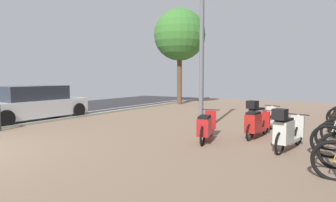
# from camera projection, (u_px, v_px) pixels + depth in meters

# --- Properties ---
(scooter_near) EXTENTS (0.74, 1.84, 1.06)m
(scooter_near) POSITION_uv_depth(u_px,v_px,m) (260.00, 118.00, 9.13)
(scooter_near) COLOR black
(scooter_near) RESTS_ON ground
(scooter_mid) EXTENTS (0.54, 1.76, 0.79)m
(scooter_mid) POSITION_uv_depth(u_px,v_px,m) (256.00, 124.00, 8.32)
(scooter_mid) COLOR black
(scooter_mid) RESTS_ON ground
(scooter_far) EXTENTS (0.72, 1.84, 0.82)m
(scooter_far) POSITION_uv_depth(u_px,v_px,m) (206.00, 127.00, 7.85)
(scooter_far) COLOR black
(scooter_far) RESTS_ON ground
(scooter_extra) EXTENTS (0.64, 1.83, 1.06)m
(scooter_extra) POSITION_uv_depth(u_px,v_px,m) (286.00, 131.00, 6.83)
(scooter_extra) COLOR black
(scooter_extra) RESTS_ON ground
(parked_car_near) EXTENTS (1.82, 4.23, 1.39)m
(parked_car_near) POSITION_uv_depth(u_px,v_px,m) (33.00, 104.00, 11.72)
(parked_car_near) COLOR silver
(parked_car_near) RESTS_ON ground
(lamp_post) EXTENTS (0.20, 0.52, 6.17)m
(lamp_post) POSITION_uv_depth(u_px,v_px,m) (202.00, 21.00, 8.75)
(lamp_post) COLOR slate
(lamp_post) RESTS_ON ground
(street_tree) EXTENTS (3.30, 3.30, 6.11)m
(street_tree) POSITION_uv_depth(u_px,v_px,m) (180.00, 35.00, 18.68)
(street_tree) COLOR brown
(street_tree) RESTS_ON ground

